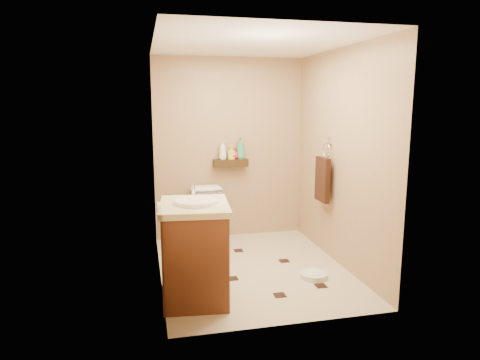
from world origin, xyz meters
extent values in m
plane|color=#C9B493|center=(0.00, 0.00, 0.00)|extent=(2.50, 2.50, 0.00)
cube|color=tan|center=(0.00, 1.25, 1.20)|extent=(2.00, 0.04, 2.40)
cube|color=tan|center=(0.00, -1.25, 1.20)|extent=(2.00, 0.04, 2.40)
cube|color=tan|center=(-1.00, 0.00, 1.20)|extent=(0.04, 2.50, 2.40)
cube|color=tan|center=(1.00, 0.00, 1.20)|extent=(0.04, 2.50, 2.40)
cube|color=white|center=(0.00, 0.00, 2.40)|extent=(2.00, 2.50, 0.02)
cube|color=#3C2710|center=(0.00, 1.17, 1.02)|extent=(0.46, 0.14, 0.10)
cube|color=black|center=(-0.27, -0.23, 0.00)|extent=(0.11, 0.11, 0.01)
cube|color=black|center=(0.41, 0.13, 0.00)|extent=(0.11, 0.11, 0.01)
cube|color=black|center=(0.08, -0.72, 0.00)|extent=(0.11, 0.11, 0.01)
cube|color=black|center=(-0.58, 0.53, 0.00)|extent=(0.11, 0.11, 0.01)
cube|color=black|center=(0.55, -0.61, 0.00)|extent=(0.11, 0.11, 0.01)
cube|color=black|center=(-0.02, 0.59, 0.00)|extent=(0.11, 0.11, 0.01)
imported|color=white|center=(-0.32, 0.83, 0.37)|extent=(0.46, 0.74, 0.73)
cube|color=brown|center=(-0.70, -0.59, 0.43)|extent=(0.64, 0.76, 0.86)
cube|color=beige|center=(-0.70, -0.59, 0.88)|extent=(0.69, 0.80, 0.05)
cylinder|color=white|center=(-0.68, -0.59, 0.92)|extent=(0.40, 0.40, 0.05)
cylinder|color=silver|center=(-0.68, -0.34, 0.99)|extent=(0.03, 0.03, 0.13)
cylinder|color=silver|center=(0.56, -0.39, 0.03)|extent=(0.30, 0.30, 0.05)
cylinder|color=white|center=(0.56, -0.39, 0.05)|extent=(0.17, 0.17, 0.01)
cylinder|color=#1A6866|center=(-0.82, 1.07, 0.06)|extent=(0.10, 0.10, 0.11)
cylinder|color=silver|center=(-0.82, 1.07, 0.27)|extent=(0.02, 0.02, 0.32)
sphere|color=silver|center=(-0.82, 1.07, 0.42)|extent=(0.08, 0.08, 0.08)
cube|color=silver|center=(0.98, 0.25, 1.38)|extent=(0.03, 0.06, 0.08)
torus|color=silver|center=(0.95, 0.25, 1.26)|extent=(0.02, 0.19, 0.19)
cube|color=#371710|center=(0.91, 0.25, 0.92)|extent=(0.06, 0.30, 0.52)
cylinder|color=silver|center=(-0.94, 0.65, 0.60)|extent=(0.11, 0.11, 0.11)
cylinder|color=silver|center=(-0.98, 0.65, 0.66)|extent=(0.04, 0.02, 0.02)
imported|color=white|center=(-0.11, 1.17, 1.19)|extent=(0.14, 0.14, 0.25)
imported|color=yellow|center=(0.01, 1.17, 1.16)|extent=(0.11, 0.10, 0.18)
imported|color=red|center=(0.05, 1.17, 1.14)|extent=(0.13, 0.13, 0.15)
imported|color=#36A464|center=(0.13, 1.17, 1.21)|extent=(0.12, 0.12, 0.29)
camera|label=1|loc=(-1.13, -4.34, 1.81)|focal=32.00mm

